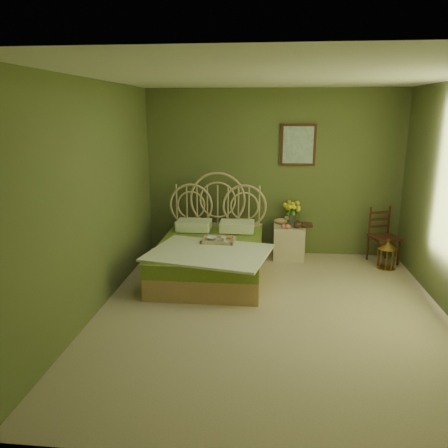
# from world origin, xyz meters

# --- Properties ---
(floor) EXTENTS (4.50, 4.50, 0.00)m
(floor) POSITION_xyz_m (0.00, 0.00, 0.00)
(floor) COLOR #BDB089
(floor) RESTS_ON ground
(ceiling) EXTENTS (4.50, 4.50, 0.00)m
(ceiling) POSITION_xyz_m (0.00, 0.00, 2.60)
(ceiling) COLOR silver
(ceiling) RESTS_ON wall_back
(wall_back) EXTENTS (4.00, 0.00, 4.00)m
(wall_back) POSITION_xyz_m (0.00, 2.25, 1.30)
(wall_back) COLOR #5C6635
(wall_back) RESTS_ON floor
(wall_left) EXTENTS (0.00, 4.50, 4.50)m
(wall_left) POSITION_xyz_m (-2.00, 0.00, 1.30)
(wall_left) COLOR #5C6635
(wall_left) RESTS_ON floor
(wall_art) EXTENTS (0.54, 0.04, 0.64)m
(wall_art) POSITION_xyz_m (0.38, 2.22, 1.75)
(wall_art) COLOR #35170E
(wall_art) RESTS_ON wall_back
(bed) EXTENTS (1.69, 2.14, 1.32)m
(bed) POSITION_xyz_m (-0.85, 1.14, 0.29)
(bed) COLOR tan
(bed) RESTS_ON floor
(nightstand) EXTENTS (0.47, 0.48, 0.95)m
(nightstand) POSITION_xyz_m (0.28, 1.99, 0.35)
(nightstand) COLOR beige
(nightstand) RESTS_ON floor
(chair) EXTENTS (0.47, 0.47, 0.85)m
(chair) POSITION_xyz_m (1.70, 1.97, 0.47)
(chair) COLOR #35170E
(chair) RESTS_ON floor
(birdcage) EXTENTS (0.27, 0.27, 0.41)m
(birdcage) POSITION_xyz_m (1.70, 1.65, 0.20)
(birdcage) COLOR #B6813A
(birdcage) RESTS_ON floor
(book_lower) EXTENTS (0.20, 0.25, 0.02)m
(book_lower) POSITION_xyz_m (0.46, 2.00, 0.53)
(book_lower) COLOR #381E0F
(book_lower) RESTS_ON nightstand
(book_upper) EXTENTS (0.21, 0.26, 0.02)m
(book_upper) POSITION_xyz_m (0.46, 2.00, 0.55)
(book_upper) COLOR #472819
(book_upper) RESTS_ON nightstand
(cereal_bowl) EXTENTS (0.17, 0.17, 0.04)m
(cereal_bowl) POSITION_xyz_m (-0.84, 1.16, 0.53)
(cereal_bowl) COLOR white
(cereal_bowl) RESTS_ON bed
(coffee_cup) EXTENTS (0.10, 0.10, 0.08)m
(coffee_cup) POSITION_xyz_m (-0.66, 1.05, 0.55)
(coffee_cup) COLOR white
(coffee_cup) RESTS_ON bed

